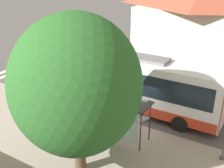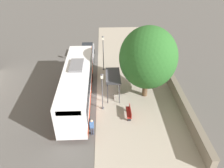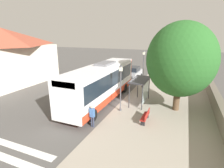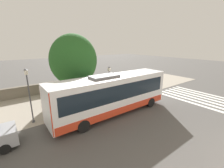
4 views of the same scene
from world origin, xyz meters
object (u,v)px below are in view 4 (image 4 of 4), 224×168
at_px(street_lamp_near, 109,81).
at_px(street_lamp_far, 29,92).
at_px(bus_shelter, 85,86).
at_px(shade_tree, 74,60).
at_px(bus, 112,94).
at_px(pedestrian, 137,90).
at_px(bench, 105,91).

distance_m(street_lamp_near, street_lamp_far, 7.90).
relative_size(bus_shelter, shade_tree, 0.44).
relative_size(bus, pedestrian, 6.95).
bearing_deg(shade_tree, bus, 5.15).
bearing_deg(street_lamp_near, street_lamp_far, -91.05).
distance_m(bench, shade_tree, 5.60).
xyz_separation_m(bench, street_lamp_far, (2.37, -9.08, 2.27)).
distance_m(pedestrian, shade_tree, 8.56).
height_order(bench, street_lamp_far, street_lamp_far).
relative_size(bus, bus_shelter, 3.51).
xyz_separation_m(bus, street_lamp_far, (-2.67, -6.42, 0.76)).
xyz_separation_m(bus, bench, (-5.04, 2.66, -1.51)).
relative_size(pedestrian, street_lamp_near, 0.41).
bearing_deg(bench, pedestrian, 33.26).
bearing_deg(shade_tree, street_lamp_near, 24.87).
bearing_deg(bus_shelter, bench, 109.12).
distance_m(bus_shelter, shade_tree, 4.15).
distance_m(pedestrian, street_lamp_far, 11.52).
height_order(bus_shelter, street_lamp_near, street_lamp_near).
bearing_deg(bench, bus, -27.85).
distance_m(bus, pedestrian, 5.27).
relative_size(pedestrian, bench, 0.98).
xyz_separation_m(bus_shelter, street_lamp_far, (1.12, -5.49, 0.74)).
height_order(pedestrian, street_lamp_near, street_lamp_near).
bearing_deg(pedestrian, street_lamp_far, -95.37).
distance_m(bus, street_lamp_near, 2.96).
bearing_deg(bus, street_lamp_near, 149.81).
xyz_separation_m(bus_shelter, shade_tree, (-3.28, 0.30, 2.52)).
height_order(bus_shelter, pedestrian, bus_shelter).
relative_size(bus_shelter, street_lamp_near, 0.82).
height_order(bus, bus_shelter, bus).
xyz_separation_m(street_lamp_near, street_lamp_far, (-0.14, -7.89, 0.30)).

